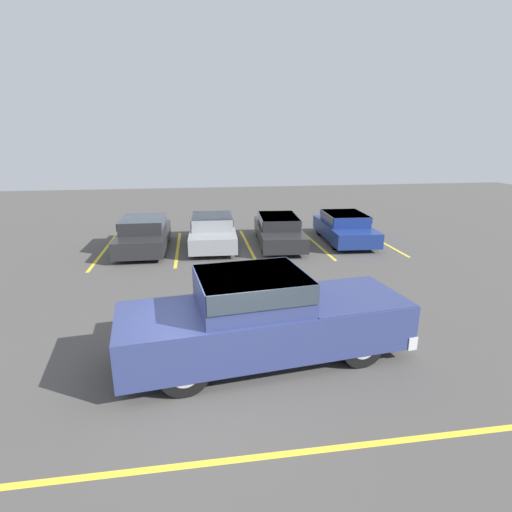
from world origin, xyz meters
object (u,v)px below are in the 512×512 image
(parked_sedan_a, at_px, (144,233))
(parked_sedan_d, at_px, (345,226))
(pickup_truck, at_px, (266,316))
(parked_sedan_b, at_px, (212,229))
(parked_sedan_c, at_px, (278,229))

(parked_sedan_a, bearing_deg, parked_sedan_d, 91.32)
(pickup_truck, height_order, parked_sedan_b, pickup_truck)
(parked_sedan_b, height_order, parked_sedan_c, parked_sedan_b)
(parked_sedan_b, bearing_deg, parked_sedan_a, -82.87)
(parked_sedan_b, height_order, parked_sedan_d, parked_sedan_b)
(pickup_truck, xyz_separation_m, parked_sedan_c, (2.13, 8.98, -0.27))
(pickup_truck, distance_m, parked_sedan_c, 9.23)
(parked_sedan_a, height_order, parked_sedan_d, parked_sedan_a)
(parked_sedan_c, height_order, parked_sedan_d, parked_sedan_d)
(parked_sedan_a, relative_size, parked_sedan_c, 0.89)
(pickup_truck, relative_size, parked_sedan_d, 1.39)
(parked_sedan_a, xyz_separation_m, parked_sedan_b, (2.77, 0.24, -0.00))
(parked_sedan_a, bearing_deg, parked_sedan_c, 91.54)
(parked_sedan_c, xyz_separation_m, parked_sedan_d, (2.94, 0.00, 0.02))
(parked_sedan_c, bearing_deg, parked_sedan_a, -84.92)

